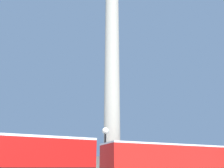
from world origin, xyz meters
TOP-DOWN VIEW (x-y plane):
  - monument_column at (0.00, 0.00)m, footprint 5.43×5.43m
  - street_lamp at (-1.91, -3.15)m, footprint 0.51×0.51m

SIDE VIEW (x-z plane):
  - street_lamp at x=-1.91m, z-range 0.78..6.36m
  - monument_column at x=0.00m, z-range -5.16..19.20m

